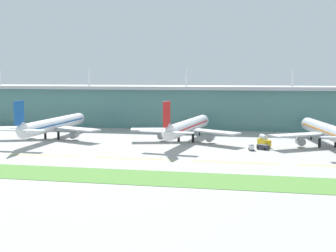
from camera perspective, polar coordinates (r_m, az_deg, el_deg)
ground_plane at (r=154.67m, az=-2.83°, el=-4.04°), size 600.00×600.00×0.00m
terminal_building at (r=246.44m, az=2.56°, el=2.61°), size 288.00×34.00×31.87m
airliner_near at (r=204.79m, az=-14.71°, el=0.16°), size 48.80×65.49×18.90m
airliner_middle at (r=189.93m, az=2.46°, el=-0.11°), size 48.35×62.51×18.90m
airliner_far at (r=186.64m, az=19.94°, el=-0.61°), size 48.09×60.28×18.90m
taxiway_stripe_mid_west at (r=163.92m, az=-15.85°, el=-3.68°), size 28.00×0.70×0.04m
taxiway_stripe_centre at (r=151.62m, az=-4.30°, el=-4.26°), size 28.00×0.70×0.04m
taxiway_stripe_mid_east at (r=146.36m, az=8.68°, el=-4.71°), size 28.00×0.70×0.04m
grass_verge at (r=125.65m, az=-6.26°, el=-6.52°), size 300.00×18.00×0.10m
pushback_tug at (r=174.04m, az=12.24°, el=-2.64°), size 5.00×4.41×1.85m
baggage_cart at (r=171.67m, az=10.76°, el=-2.67°), size 2.28×3.75×2.48m
fuel_truck at (r=180.49m, az=12.36°, el=-1.94°), size 5.45×7.62×4.95m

